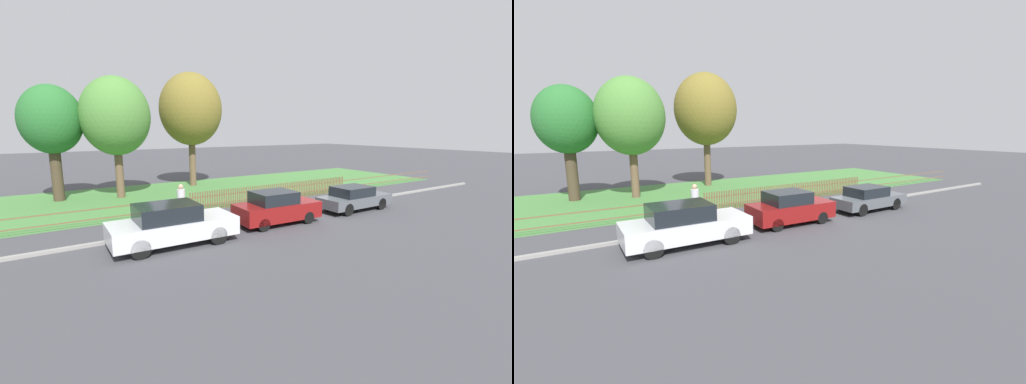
% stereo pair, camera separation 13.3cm
% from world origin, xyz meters
% --- Properties ---
extents(ground_plane, '(120.00, 120.00, 0.00)m').
position_xyz_m(ground_plane, '(0.00, 0.00, 0.00)').
color(ground_plane, '#424247').
extents(kerb_stone, '(31.85, 0.20, 0.12)m').
position_xyz_m(kerb_stone, '(0.00, 0.10, 0.06)').
color(kerb_stone, gray).
rests_on(kerb_stone, ground).
extents(grass_strip, '(31.85, 10.35, 0.01)m').
position_xyz_m(grass_strip, '(0.00, 8.19, 0.01)').
color(grass_strip, '#477F3D').
rests_on(grass_strip, ground).
extents(park_fence, '(31.85, 0.05, 1.03)m').
position_xyz_m(park_fence, '(0.00, 3.02, 0.51)').
color(park_fence, brown).
rests_on(park_fence, ground).
extents(parked_car_silver_hatchback, '(4.60, 1.94, 1.56)m').
position_xyz_m(parked_car_silver_hatchback, '(-8.02, -1.35, 0.79)').
color(parked_car_silver_hatchback, silver).
rests_on(parked_car_silver_hatchback, ground).
extents(parked_car_black_saloon, '(3.91, 1.82, 1.50)m').
position_xyz_m(parked_car_black_saloon, '(-3.06, -1.07, 0.74)').
color(parked_car_black_saloon, maroon).
rests_on(parked_car_black_saloon, ground).
extents(parked_car_navy_estate, '(4.13, 1.67, 1.29)m').
position_xyz_m(parked_car_navy_estate, '(1.95, -1.16, 0.66)').
color(parked_car_navy_estate, '#51565B').
rests_on(parked_car_navy_estate, ground).
extents(covered_motorcycle, '(1.88, 0.92, 0.99)m').
position_xyz_m(covered_motorcycle, '(-2.55, 0.72, 0.62)').
color(covered_motorcycle, black).
rests_on(covered_motorcycle, ground).
extents(tree_nearest_kerb, '(3.43, 3.43, 6.76)m').
position_xyz_m(tree_nearest_kerb, '(-11.05, 10.04, 4.69)').
color(tree_nearest_kerb, '#473828').
rests_on(tree_nearest_kerb, ground).
extents(tree_behind_motorcycle, '(4.10, 4.10, 7.36)m').
position_xyz_m(tree_behind_motorcycle, '(-7.71, 9.10, 4.97)').
color(tree_behind_motorcycle, brown).
rests_on(tree_behind_motorcycle, ground).
extents(tree_mid_park, '(4.55, 4.55, 8.28)m').
position_xyz_m(tree_mid_park, '(-2.10, 10.96, 5.63)').
color(tree_mid_park, brown).
rests_on(tree_mid_park, ground).
extents(pedestrian_near_fence, '(0.44, 0.44, 1.78)m').
position_xyz_m(pedestrian_near_fence, '(-6.59, 1.46, 1.01)').
color(pedestrian_near_fence, '#2D3351').
rests_on(pedestrian_near_fence, ground).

